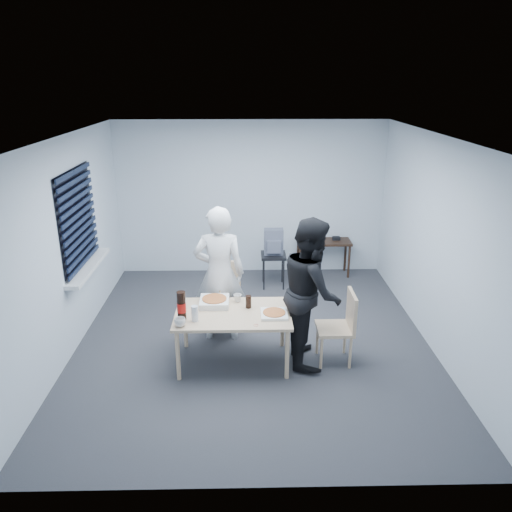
{
  "coord_description": "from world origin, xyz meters",
  "views": [
    {
      "loc": [
        -0.09,
        -5.77,
        3.25
      ],
      "look_at": [
        0.04,
        0.1,
        1.13
      ],
      "focal_mm": 35.0,
      "sensor_mm": 36.0,
      "label": 1
    }
  ],
  "objects_px": {
    "stool": "(273,261)",
    "soda_bottle": "(181,306)",
    "chair_right": "(342,322)",
    "person_black": "(311,291)",
    "dining_table": "(233,317)",
    "backpack": "(274,242)",
    "side_table": "(324,245)",
    "chair_far": "(225,290)",
    "mug_a": "(180,322)",
    "person_white": "(219,274)",
    "mug_b": "(238,298)"
  },
  "relations": [
    {
      "from": "chair_far",
      "to": "chair_right",
      "type": "bearing_deg",
      "value": -35.06
    },
    {
      "from": "person_white",
      "to": "chair_far",
      "type": "bearing_deg",
      "value": -98.55
    },
    {
      "from": "chair_far",
      "to": "mug_a",
      "type": "distance_m",
      "value": 1.4
    },
    {
      "from": "chair_far",
      "to": "person_white",
      "type": "bearing_deg",
      "value": -98.55
    },
    {
      "from": "chair_far",
      "to": "person_black",
      "type": "xyz_separation_m",
      "value": [
        1.05,
        -0.92,
        0.37
      ]
    },
    {
      "from": "mug_a",
      "to": "mug_b",
      "type": "relative_size",
      "value": 1.23
    },
    {
      "from": "side_table",
      "to": "person_white",
      "type": "bearing_deg",
      "value": -127.63
    },
    {
      "from": "person_black",
      "to": "stool",
      "type": "xyz_separation_m",
      "value": [
        -0.32,
        2.24,
        -0.44
      ]
    },
    {
      "from": "chair_right",
      "to": "person_black",
      "type": "distance_m",
      "value": 0.53
    },
    {
      "from": "chair_far",
      "to": "side_table",
      "type": "xyz_separation_m",
      "value": [
        1.62,
        1.81,
        0.02
      ]
    },
    {
      "from": "chair_right",
      "to": "mug_a",
      "type": "height_order",
      "value": "chair_right"
    },
    {
      "from": "side_table",
      "to": "soda_bottle",
      "type": "bearing_deg",
      "value": -124.89
    },
    {
      "from": "mug_a",
      "to": "soda_bottle",
      "type": "height_order",
      "value": "soda_bottle"
    },
    {
      "from": "chair_far",
      "to": "mug_b",
      "type": "relative_size",
      "value": 8.9
    },
    {
      "from": "chair_far",
      "to": "soda_bottle",
      "type": "xyz_separation_m",
      "value": [
        -0.44,
        -1.14,
        0.3
      ]
    },
    {
      "from": "person_white",
      "to": "person_black",
      "type": "xyz_separation_m",
      "value": [
        1.1,
        -0.57,
        0.0
      ]
    },
    {
      "from": "backpack",
      "to": "dining_table",
      "type": "bearing_deg",
      "value": -129.05
    },
    {
      "from": "side_table",
      "to": "stool",
      "type": "xyz_separation_m",
      "value": [
        -0.89,
        -0.5,
        -0.09
      ]
    },
    {
      "from": "person_white",
      "to": "mug_a",
      "type": "xyz_separation_m",
      "value": [
        -0.39,
        -0.96,
        -0.18
      ]
    },
    {
      "from": "side_table",
      "to": "stool",
      "type": "height_order",
      "value": "side_table"
    },
    {
      "from": "dining_table",
      "to": "mug_a",
      "type": "bearing_deg",
      "value": -150.35
    },
    {
      "from": "stool",
      "to": "dining_table",
      "type": "bearing_deg",
      "value": -104.6
    },
    {
      "from": "backpack",
      "to": "chair_right",
      "type": "bearing_deg",
      "value": -97.75
    },
    {
      "from": "person_black",
      "to": "stool",
      "type": "distance_m",
      "value": 2.3
    },
    {
      "from": "person_black",
      "to": "mug_a",
      "type": "xyz_separation_m",
      "value": [
        -1.49,
        -0.4,
        -0.18
      ]
    },
    {
      "from": "chair_right",
      "to": "side_table",
      "type": "bearing_deg",
      "value": 85.93
    },
    {
      "from": "chair_right",
      "to": "stool",
      "type": "distance_m",
      "value": 2.41
    },
    {
      "from": "person_black",
      "to": "soda_bottle",
      "type": "height_order",
      "value": "person_black"
    },
    {
      "from": "backpack",
      "to": "mug_b",
      "type": "relative_size",
      "value": 4.23
    },
    {
      "from": "stool",
      "to": "backpack",
      "type": "distance_m",
      "value": 0.32
    },
    {
      "from": "stool",
      "to": "soda_bottle",
      "type": "bearing_deg",
      "value": -115.52
    },
    {
      "from": "person_black",
      "to": "backpack",
      "type": "relative_size",
      "value": 4.18
    },
    {
      "from": "mug_b",
      "to": "person_white",
      "type": "bearing_deg",
      "value": 124.86
    },
    {
      "from": "chair_far",
      "to": "person_white",
      "type": "xyz_separation_m",
      "value": [
        -0.05,
        -0.35,
        0.37
      ]
    },
    {
      "from": "stool",
      "to": "soda_bottle",
      "type": "height_order",
      "value": "soda_bottle"
    },
    {
      "from": "chair_right",
      "to": "backpack",
      "type": "bearing_deg",
      "value": 106.62
    },
    {
      "from": "person_white",
      "to": "stool",
      "type": "bearing_deg",
      "value": -115.12
    },
    {
      "from": "backpack",
      "to": "side_table",
      "type": "bearing_deg",
      "value": 5.47
    },
    {
      "from": "person_white",
      "to": "backpack",
      "type": "distance_m",
      "value": 1.84
    },
    {
      "from": "chair_right",
      "to": "person_black",
      "type": "bearing_deg",
      "value": 168.66
    },
    {
      "from": "mug_a",
      "to": "mug_b",
      "type": "distance_m",
      "value": 0.88
    },
    {
      "from": "chair_right",
      "to": "soda_bottle",
      "type": "bearing_deg",
      "value": -175.5
    },
    {
      "from": "dining_table",
      "to": "mug_b",
      "type": "xyz_separation_m",
      "value": [
        0.05,
        0.3,
        0.11
      ]
    },
    {
      "from": "side_table",
      "to": "mug_b",
      "type": "height_order",
      "value": "mug_b"
    },
    {
      "from": "dining_table",
      "to": "person_white",
      "type": "distance_m",
      "value": 0.72
    },
    {
      "from": "dining_table",
      "to": "stool",
      "type": "relative_size",
      "value": 2.44
    },
    {
      "from": "mug_a",
      "to": "person_black",
      "type": "bearing_deg",
      "value": 14.86
    },
    {
      "from": "backpack",
      "to": "mug_a",
      "type": "bearing_deg",
      "value": -138.5
    },
    {
      "from": "person_black",
      "to": "mug_a",
      "type": "bearing_deg",
      "value": 104.86
    },
    {
      "from": "person_black",
      "to": "backpack",
      "type": "distance_m",
      "value": 2.25
    }
  ]
}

